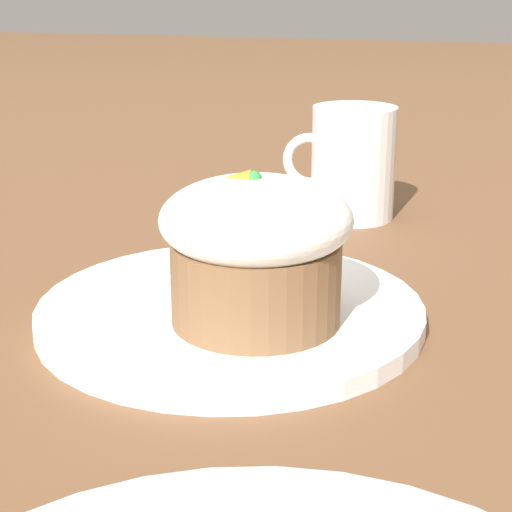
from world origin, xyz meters
name	(u,v)px	position (x,y,z in m)	size (l,w,h in m)	color
ground_plane	(231,321)	(0.00, 0.00, 0.00)	(4.00, 4.00, 0.00)	brown
dessert_plate	(230,312)	(0.00, 0.00, 0.01)	(0.23, 0.23, 0.01)	white
carrot_cake	(256,247)	(-0.02, 0.02, 0.06)	(0.11, 0.11, 0.09)	brown
spoon	(219,302)	(0.00, 0.01, 0.01)	(0.12, 0.08, 0.01)	silver
coffee_cup	(352,163)	(-0.04, -0.24, 0.05)	(0.10, 0.07, 0.09)	white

